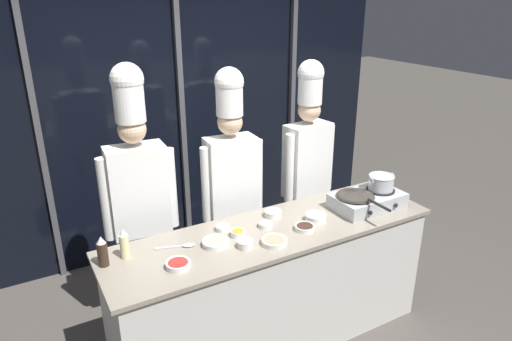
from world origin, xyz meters
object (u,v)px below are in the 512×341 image
Objects in this scene: stock_pot at (381,182)px; prep_bowl_soy_glaze at (305,227)px; squeeze_bottle_soy at (102,252)px; prep_bowl_mushrooms at (274,241)px; prep_bowl_carrots at (238,233)px; prep_bowl_ginger at (215,242)px; squeeze_bottle_oil at (124,244)px; chef_head at (138,184)px; chef_sous at (231,171)px; prep_bowl_garlic at (273,213)px; prep_bowl_onion at (246,244)px; prep_bowl_noodles at (316,217)px; prep_bowl_chicken at (223,227)px; frying_pan at (356,194)px; prep_bowl_shrimp at (266,224)px; prep_bowl_bell_pepper at (178,264)px; portable_stove at (367,200)px; serving_spoon_slotted at (183,246)px; chef_line at (307,156)px.

stock_pot is 0.76m from prep_bowl_soy_glaze.
squeeze_bottle_soy is 1.06m from prep_bowl_mushrooms.
prep_bowl_carrots is 0.26m from prep_bowl_mushrooms.
prep_bowl_ginger is at bearing -9.79° from squeeze_bottle_soy.
chef_head is at bearing 64.22° from squeeze_bottle_oil.
prep_bowl_garlic is at bearing 110.74° from chef_sous.
prep_bowl_onion is at bearing 124.93° from chef_head.
chef_sous reaches higher than prep_bowl_noodles.
prep_bowl_onion is at bearing -99.24° from prep_bowl_carrots.
squeeze_bottle_oil is 1.05m from chef_sous.
prep_bowl_carrots reaches higher than prep_bowl_ginger.
stock_pot is 1.04m from prep_bowl_mushrooms.
prep_bowl_carrots is 0.16m from prep_bowl_onion.
squeeze_bottle_soy is 1.12× the size of prep_bowl_ginger.
prep_bowl_soy_glaze is 1.43× the size of prep_bowl_chicken.
prep_bowl_chicken is at bearing 167.42° from frying_pan.
squeeze_bottle_oil reaches higher than prep_bowl_shrimp.
prep_bowl_onion is 0.30m from prep_bowl_shrimp.
prep_bowl_bell_pepper is (-0.64, 0.05, 0.00)m from prep_bowl_mushrooms.
chef_sous is at bearing 23.08° from squeeze_bottle_soy.
squeeze_bottle_oil reaches higher than prep_bowl_chicken.
prep_bowl_bell_pepper is 0.72m from prep_bowl_shrimp.
prep_bowl_shrimp is at bearing -21.35° from prep_bowl_chicken.
prep_bowl_mushrooms is at bearing 132.27° from chef_head.
portable_stove is 2.45× the size of stock_pot.
squeeze_bottle_soy is 1.21m from prep_bowl_garlic.
stock_pot is 2.12× the size of prep_bowl_onion.
prep_bowl_bell_pepper is 1.52× the size of prep_bowl_shrimp.
chef_sous is (0.59, 0.49, 0.23)m from serving_spoon_slotted.
prep_bowl_shrimp is (0.70, 0.17, -0.00)m from prep_bowl_bell_pepper.
portable_stove is 1.70m from chef_head.
frying_pan is 1.79m from squeeze_bottle_soy.
prep_bowl_ginger is at bearing 176.26° from prep_bowl_noodles.
chef_line is (1.02, 0.45, 0.20)m from prep_bowl_chicken.
portable_stove is at bearing 146.21° from chef_sous.
prep_bowl_bell_pepper is 0.23m from serving_spoon_slotted.
chef_line is (1.34, 0.52, 0.21)m from serving_spoon_slotted.
stock_pot is 0.87m from prep_bowl_garlic.
frying_pan is 3.27× the size of prep_bowl_bell_pepper.
prep_bowl_shrimp is at bearing -3.49° from serving_spoon_slotted.
prep_bowl_mushrooms is 0.39m from prep_bowl_garlic.
squeeze_bottle_soy is 0.10× the size of chef_line.
prep_bowl_mushrooms is at bearing 88.55° from chef_sous.
prep_bowl_mushrooms is 0.99× the size of prep_bowl_ginger.
prep_bowl_onion is (-0.38, -0.28, 0.00)m from prep_bowl_garlic.
prep_bowl_soy_glaze is at bearing -13.98° from serving_spoon_slotted.
prep_bowl_onion reaches higher than prep_bowl_ginger.
squeeze_bottle_soy reaches higher than prep_bowl_noodles.
stock_pot is 2.22× the size of prep_bowl_chicken.
portable_stove reaches higher than prep_bowl_shrimp.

